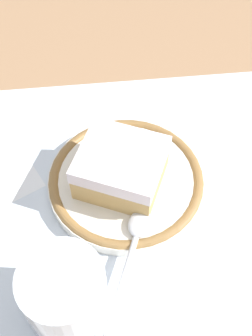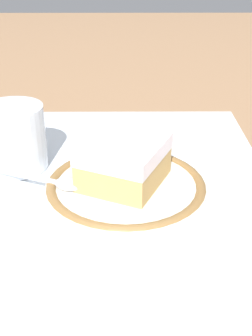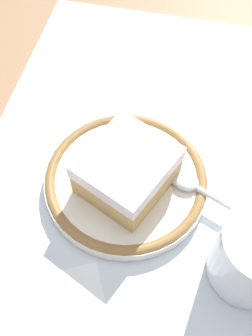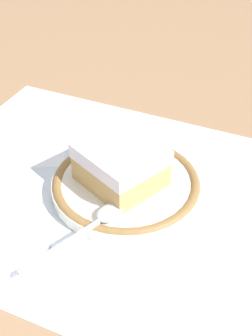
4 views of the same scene
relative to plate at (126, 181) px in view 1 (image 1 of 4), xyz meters
The scene contains 6 objects.
ground_plane 0.03m from the plate, 33.57° to the right, with size 2.40×2.40×0.00m, color #9E7551.
placemat 0.03m from the plate, 33.57° to the right, with size 0.55×0.37×0.00m, color silver.
plate is the anchor object (origin of this frame).
cake_slice 0.03m from the plate, 158.10° to the right, with size 0.11×0.11×0.05m.
spoon 0.08m from the plate, 89.96° to the right, with size 0.07×0.13×0.01m.
cup 0.15m from the plate, 117.20° to the right, with size 0.08×0.08×0.08m.
Camera 1 is at (-0.05, -0.25, 0.42)m, focal length 46.02 mm.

